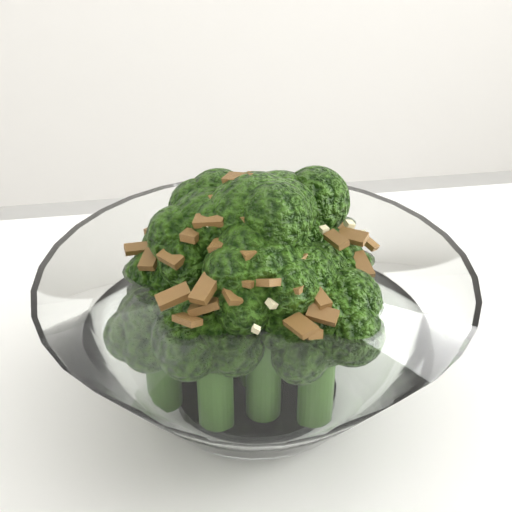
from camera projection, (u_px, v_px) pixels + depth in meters
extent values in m
cylinder|color=white|center=(256.00, 391.00, 0.46)|extent=(0.10, 0.10, 0.01)
cylinder|color=#2E5717|center=(278.00, 299.00, 0.46)|extent=(0.02, 0.02, 0.08)
sphere|color=#2A530F|center=(279.00, 217.00, 0.43)|extent=(0.05, 0.05, 0.05)
cylinder|color=#2E5717|center=(216.00, 317.00, 0.44)|extent=(0.02, 0.02, 0.08)
sphere|color=#2A530F|center=(213.00, 236.00, 0.42)|extent=(0.05, 0.05, 0.05)
cylinder|color=#2E5717|center=(316.00, 381.00, 0.42)|extent=(0.02, 0.02, 0.06)
sphere|color=#2A530F|center=(320.00, 322.00, 0.40)|extent=(0.05, 0.05, 0.05)
cylinder|color=#2E5717|center=(253.00, 299.00, 0.49)|extent=(0.02, 0.02, 0.05)
sphere|color=#2A530F|center=(253.00, 253.00, 0.47)|extent=(0.04, 0.04, 0.04)
cylinder|color=#2E5717|center=(321.00, 332.00, 0.45)|extent=(0.02, 0.02, 0.06)
sphere|color=#2A530F|center=(324.00, 269.00, 0.43)|extent=(0.05, 0.05, 0.05)
cylinder|color=#2E5717|center=(188.00, 329.00, 0.45)|extent=(0.02, 0.02, 0.06)
sphere|color=#2A530F|center=(184.00, 269.00, 0.43)|extent=(0.05, 0.05, 0.05)
cylinder|color=#2E5717|center=(264.00, 358.00, 0.42)|extent=(0.02, 0.02, 0.08)
sphere|color=#2A530F|center=(264.00, 279.00, 0.39)|extent=(0.05, 0.05, 0.05)
cylinder|color=#2E5717|center=(163.00, 373.00, 0.43)|extent=(0.02, 0.02, 0.04)
sphere|color=#2A530F|center=(159.00, 326.00, 0.42)|extent=(0.05, 0.05, 0.05)
cylinder|color=#2E5717|center=(215.00, 387.00, 0.42)|extent=(0.02, 0.02, 0.05)
sphere|color=#2A530F|center=(213.00, 329.00, 0.39)|extent=(0.05, 0.05, 0.05)
cylinder|color=#2E5717|center=(256.00, 318.00, 0.44)|extent=(0.02, 0.02, 0.09)
sphere|color=#2A530F|center=(256.00, 225.00, 0.40)|extent=(0.06, 0.06, 0.06)
cylinder|color=#2E5717|center=(326.00, 310.00, 0.48)|extent=(0.02, 0.02, 0.05)
sphere|color=#2A530F|center=(328.00, 264.00, 0.46)|extent=(0.04, 0.04, 0.04)
cube|color=olive|center=(174.00, 296.00, 0.37)|extent=(0.02, 0.01, 0.01)
cube|color=olive|center=(157.00, 233.00, 0.43)|extent=(0.01, 0.02, 0.01)
cube|color=olive|center=(180.00, 220.00, 0.42)|extent=(0.01, 0.01, 0.01)
cube|color=olive|center=(301.00, 326.00, 0.36)|extent=(0.02, 0.02, 0.01)
cube|color=olive|center=(318.00, 296.00, 0.38)|extent=(0.01, 0.02, 0.01)
cube|color=olive|center=(203.00, 211.00, 0.40)|extent=(0.02, 0.02, 0.01)
cube|color=olive|center=(207.00, 209.00, 0.39)|extent=(0.01, 0.02, 0.01)
cube|color=olive|center=(275.00, 228.00, 0.38)|extent=(0.02, 0.01, 0.01)
cube|color=olive|center=(236.00, 191.00, 0.40)|extent=(0.01, 0.01, 0.01)
cube|color=olive|center=(220.00, 242.00, 0.38)|extent=(0.01, 0.02, 0.01)
cube|color=olive|center=(260.00, 179.00, 0.40)|extent=(0.01, 0.01, 0.01)
cube|color=olive|center=(313.00, 205.00, 0.46)|extent=(0.01, 0.02, 0.01)
cube|color=olive|center=(205.00, 307.00, 0.37)|extent=(0.02, 0.01, 0.01)
cube|color=olive|center=(366.00, 241.00, 0.44)|extent=(0.01, 0.02, 0.01)
cube|color=olive|center=(171.00, 258.00, 0.39)|extent=(0.01, 0.02, 0.01)
cube|color=olive|center=(199.00, 215.00, 0.46)|extent=(0.01, 0.02, 0.01)
cube|color=olive|center=(138.00, 249.00, 0.42)|extent=(0.02, 0.01, 0.01)
cube|color=olive|center=(210.00, 220.00, 0.39)|extent=(0.02, 0.01, 0.01)
cube|color=olive|center=(291.00, 193.00, 0.42)|extent=(0.01, 0.01, 0.01)
cube|color=olive|center=(247.00, 185.00, 0.40)|extent=(0.02, 0.01, 0.00)
cube|color=olive|center=(244.00, 281.00, 0.37)|extent=(0.02, 0.02, 0.01)
cube|color=olive|center=(242.00, 204.00, 0.46)|extent=(0.02, 0.01, 0.01)
cube|color=olive|center=(353.00, 237.00, 0.41)|extent=(0.02, 0.02, 0.01)
cube|color=olive|center=(238.00, 179.00, 0.40)|extent=(0.02, 0.02, 0.01)
cube|color=olive|center=(251.00, 214.00, 0.38)|extent=(0.02, 0.02, 0.01)
cube|color=olive|center=(335.00, 224.00, 0.44)|extent=(0.01, 0.02, 0.01)
cube|color=olive|center=(205.00, 205.00, 0.43)|extent=(0.01, 0.02, 0.01)
cube|color=olive|center=(243.00, 187.00, 0.43)|extent=(0.01, 0.02, 0.00)
cube|color=olive|center=(190.00, 207.00, 0.44)|extent=(0.02, 0.02, 0.01)
cube|color=olive|center=(362.00, 265.00, 0.41)|extent=(0.01, 0.02, 0.01)
cube|color=olive|center=(150.00, 259.00, 0.41)|extent=(0.01, 0.02, 0.01)
cube|color=olive|center=(280.00, 194.00, 0.43)|extent=(0.01, 0.02, 0.01)
cube|color=olive|center=(291.00, 286.00, 0.37)|extent=(0.02, 0.02, 0.01)
cube|color=olive|center=(265.00, 282.00, 0.37)|extent=(0.01, 0.02, 0.01)
cube|color=olive|center=(195.00, 232.00, 0.39)|extent=(0.02, 0.02, 0.00)
cube|color=olive|center=(308.00, 331.00, 0.37)|extent=(0.01, 0.02, 0.01)
cube|color=olive|center=(334.00, 214.00, 0.45)|extent=(0.01, 0.01, 0.01)
cube|color=olive|center=(185.00, 214.00, 0.42)|extent=(0.01, 0.02, 0.01)
cube|color=olive|center=(205.00, 289.00, 0.37)|extent=(0.02, 0.02, 0.01)
cube|color=olive|center=(243.00, 250.00, 0.37)|extent=(0.01, 0.02, 0.00)
cube|color=olive|center=(296.00, 262.00, 0.38)|extent=(0.01, 0.01, 0.01)
cube|color=olive|center=(273.00, 209.00, 0.39)|extent=(0.01, 0.02, 0.01)
cube|color=olive|center=(240.00, 193.00, 0.44)|extent=(0.01, 0.01, 0.01)
cube|color=olive|center=(231.00, 294.00, 0.37)|extent=(0.01, 0.02, 0.01)
cube|color=olive|center=(323.00, 315.00, 0.37)|extent=(0.02, 0.01, 0.01)
cube|color=olive|center=(242.00, 196.00, 0.42)|extent=(0.02, 0.01, 0.01)
cube|color=olive|center=(336.00, 240.00, 0.40)|extent=(0.01, 0.02, 0.00)
cube|color=olive|center=(187.00, 320.00, 0.37)|extent=(0.01, 0.02, 0.01)
cube|color=olive|center=(231.00, 210.00, 0.39)|extent=(0.02, 0.01, 0.01)
cube|color=beige|center=(210.00, 279.00, 0.38)|extent=(0.01, 0.01, 0.00)
cube|color=beige|center=(272.00, 304.00, 0.37)|extent=(0.01, 0.01, 0.01)
cube|color=beige|center=(235.00, 201.00, 0.46)|extent=(0.00, 0.00, 0.00)
cube|color=beige|center=(270.00, 216.00, 0.38)|extent=(0.01, 0.01, 0.01)
cube|color=beige|center=(349.00, 224.00, 0.42)|extent=(0.01, 0.01, 0.00)
cube|color=beige|center=(324.00, 230.00, 0.40)|extent=(0.01, 0.01, 0.00)
cube|color=beige|center=(315.00, 201.00, 0.43)|extent=(0.01, 0.01, 0.00)
cube|color=beige|center=(298.00, 206.00, 0.45)|extent=(0.01, 0.01, 0.01)
cube|color=beige|center=(247.00, 194.00, 0.45)|extent=(0.00, 0.00, 0.00)
cube|color=beige|center=(274.00, 259.00, 0.37)|extent=(0.01, 0.01, 0.00)
cube|color=beige|center=(256.00, 329.00, 0.36)|extent=(0.01, 0.00, 0.00)
cube|color=beige|center=(187.00, 223.00, 0.40)|extent=(0.01, 0.01, 0.00)
cube|color=beige|center=(360.00, 237.00, 0.42)|extent=(0.01, 0.01, 0.01)
cube|color=beige|center=(206.00, 227.00, 0.39)|extent=(0.01, 0.01, 0.00)
cube|color=beige|center=(283.00, 202.00, 0.46)|extent=(0.01, 0.01, 0.01)
cube|color=beige|center=(362.00, 235.00, 0.43)|extent=(0.01, 0.00, 0.00)
cube|color=beige|center=(241.00, 200.00, 0.39)|extent=(0.01, 0.01, 0.01)
cube|color=beige|center=(199.00, 201.00, 0.41)|extent=(0.01, 0.01, 0.01)
cube|color=beige|center=(284.00, 257.00, 0.38)|extent=(0.01, 0.01, 0.00)
cube|color=beige|center=(237.00, 200.00, 0.46)|extent=(0.00, 0.00, 0.00)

